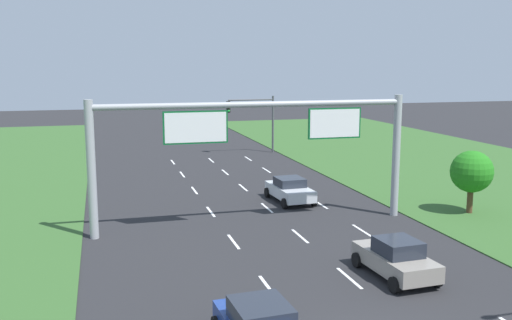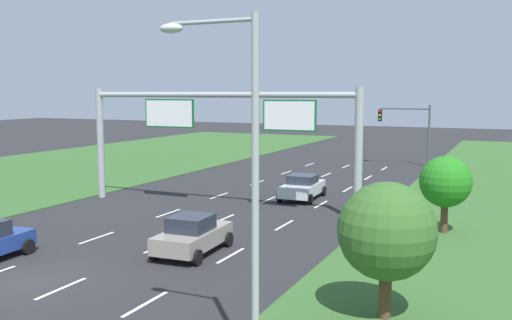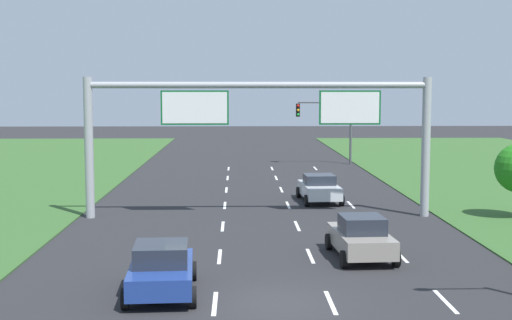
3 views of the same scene
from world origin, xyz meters
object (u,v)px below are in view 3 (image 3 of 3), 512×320
at_px(car_mid_lane, 319,188).
at_px(traffic_light_mast, 328,119).
at_px(car_lead_silver, 361,237).
at_px(car_near_red, 161,269).
at_px(sign_gantry, 261,120).

relative_size(car_mid_lane, traffic_light_mast, 0.78).
bearing_deg(car_lead_silver, car_mid_lane, 86.95).
xyz_separation_m(car_near_red, sign_gantry, (3.58, 13.35, 4.09)).
bearing_deg(car_lead_silver, car_near_red, -150.42).
distance_m(car_mid_lane, traffic_light_mast, 20.39).
bearing_deg(car_near_red, sign_gantry, 71.76).
bearing_deg(sign_gantry, car_near_red, -105.01).
bearing_deg(traffic_light_mast, car_near_red, -104.87).
relative_size(car_lead_silver, traffic_light_mast, 0.75).
bearing_deg(car_lead_silver, sign_gantry, 108.66).
xyz_separation_m(car_lead_silver, car_mid_lane, (-0.03, 13.55, -0.03)).
bearing_deg(car_near_red, car_mid_lane, 65.45).
xyz_separation_m(car_near_red, traffic_light_mast, (10.10, 38.04, 3.07)).
bearing_deg(car_mid_lane, car_lead_silver, -93.00).
relative_size(car_near_red, car_mid_lane, 0.97).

